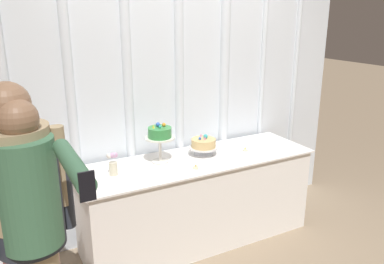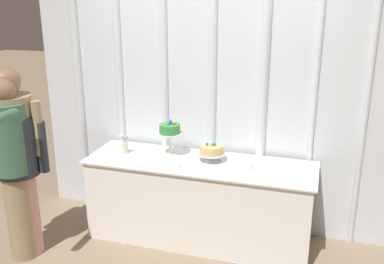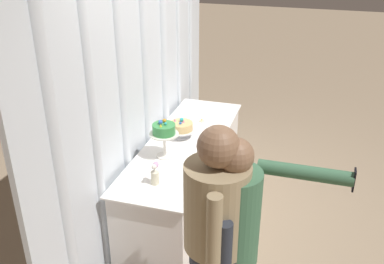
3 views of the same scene
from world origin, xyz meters
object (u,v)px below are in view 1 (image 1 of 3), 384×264
cake_display_nearleft (160,135)px  tealight_near_left (245,150)px  cake_table (197,200)px  guest_man_dark_suit (32,242)px  flower_vase (113,164)px  cake_display_nearright (204,144)px  tealight_far_left (196,168)px  guest_man_pink_jacket (24,221)px  guest_girl_blue_dress (33,231)px

cake_display_nearleft → tealight_near_left: (0.80, -0.11, -0.23)m
cake_table → guest_man_dark_suit: (-1.43, -0.67, 0.39)m
cake_table → flower_vase: (-0.75, 0.00, 0.49)m
cake_display_nearright → tealight_far_left: size_ratio=6.02×
guest_man_pink_jacket → guest_man_dark_suit: size_ratio=1.15×
guest_man_pink_jacket → tealight_near_left: bearing=17.8°
tealight_far_left → guest_man_pink_jacket: guest_man_pink_jacket is taller
cake_table → guest_man_dark_suit: size_ratio=1.43×
tealight_near_left → guest_girl_blue_dress: bearing=-159.3°
cake_table → cake_display_nearright: cake_display_nearright is taller
cake_display_nearright → tealight_near_left: bearing=-13.3°
flower_vase → tealight_near_left: size_ratio=3.83×
cake_display_nearright → cake_table: bearing=-145.8°
cake_table → guest_man_pink_jacket: guest_man_pink_jacket is taller
guest_man_pink_jacket → flower_vase: bearing=42.8°
cake_display_nearright → tealight_near_left: 0.41m
flower_vase → guest_man_dark_suit: 0.97m
cake_table → tealight_far_left: (-0.12, -0.19, 0.41)m
cake_display_nearleft → cake_table: bearing=-15.1°
tealight_far_left → guest_girl_blue_dress: 1.42m
cake_table → guest_man_pink_jacket: bearing=-155.9°
cake_display_nearright → flower_vase: 0.85m
guest_man_pink_jacket → guest_girl_blue_dress: (0.03, -0.10, -0.02)m
tealight_near_left → guest_girl_blue_dress: 2.04m
guest_man_dark_suit → guest_man_pink_jacket: bearing=137.3°
cake_table → flower_vase: flower_vase is taller
tealight_far_left → guest_girl_blue_dress: (-1.30, -0.56, 0.09)m
cake_display_nearright → tealight_near_left: (0.39, -0.09, -0.09)m
tealight_near_left → guest_man_pink_jacket: (-1.94, -0.62, 0.12)m
tealight_far_left → tealight_near_left: 0.63m
guest_man_pink_jacket → guest_girl_blue_dress: size_ratio=1.05×
tealight_far_left → flower_vase: bearing=162.9°
tealight_far_left → tealight_near_left: (0.61, 0.16, -0.00)m
cake_display_nearleft → guest_man_pink_jacket: 1.36m
guest_girl_blue_dress → guest_man_dark_suit: bearing=96.8°
cake_table → cake_display_nearleft: 0.71m
cake_table → cake_display_nearleft: (-0.32, 0.08, 0.63)m
tealight_near_left → guest_man_pink_jacket: 2.04m
cake_display_nearleft → tealight_far_left: size_ratio=7.87×
tealight_far_left → cake_display_nearright: bearing=49.2°
tealight_far_left → guest_man_pink_jacket: bearing=-160.9°
cake_display_nearleft → cake_display_nearright: size_ratio=1.31×
cake_display_nearleft → tealight_far_left: cake_display_nearleft is taller
cake_display_nearleft → guest_man_dark_suit: (-1.12, -0.76, -0.24)m
flower_vase → guest_man_dark_suit: bearing=-135.2°
cake_table → guest_man_dark_suit: 1.63m
cake_display_nearleft → tealight_near_left: 0.84m
flower_vase → guest_girl_blue_dress: bearing=-131.9°
tealight_far_left → guest_man_pink_jacket: (-1.33, -0.46, 0.11)m
tealight_near_left → guest_man_dark_suit: bearing=-161.4°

